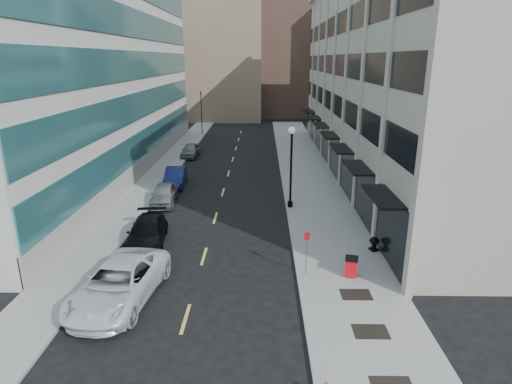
{
  "coord_description": "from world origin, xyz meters",
  "views": [
    {
      "loc": [
        3.23,
        -13.68,
        10.58
      ],
      "look_at": [
        2.84,
        12.6,
        2.34
      ],
      "focal_mm": 30.0,
      "sensor_mm": 36.0,
      "label": 1
    }
  ],
  "objects_px": {
    "trash_bin": "(351,266)",
    "lamppost": "(291,160)",
    "car_blue_sedan": "(175,177)",
    "car_grey_sedan": "(190,150)",
    "car_black_pickup": "(147,233)",
    "car_white_van": "(119,283)",
    "traffic_signal": "(201,94)",
    "urn_planter": "(374,242)",
    "car_silver_sedan": "(164,194)",
    "sign_post": "(307,246)"
  },
  "relations": [
    {
      "from": "car_blue_sedan",
      "to": "car_grey_sedan",
      "type": "bearing_deg",
      "value": 88.4
    },
    {
      "from": "car_blue_sedan",
      "to": "lamppost",
      "type": "height_order",
      "value": "lamppost"
    },
    {
      "from": "car_white_van",
      "to": "car_grey_sedan",
      "type": "distance_m",
      "value": 29.87
    },
    {
      "from": "sign_post",
      "to": "car_silver_sedan",
      "type": "bearing_deg",
      "value": 135.88
    },
    {
      "from": "car_white_van",
      "to": "car_blue_sedan",
      "type": "relative_size",
      "value": 1.38
    },
    {
      "from": "car_blue_sedan",
      "to": "urn_planter",
      "type": "height_order",
      "value": "car_blue_sedan"
    },
    {
      "from": "lamppost",
      "to": "sign_post",
      "type": "distance_m",
      "value": 10.39
    },
    {
      "from": "car_blue_sedan",
      "to": "car_grey_sedan",
      "type": "height_order",
      "value": "car_blue_sedan"
    },
    {
      "from": "trash_bin",
      "to": "traffic_signal",
      "type": "bearing_deg",
      "value": 121.51
    },
    {
      "from": "car_white_van",
      "to": "urn_planter",
      "type": "xyz_separation_m",
      "value": [
        12.8,
        5.23,
        -0.26
      ]
    },
    {
      "from": "car_black_pickup",
      "to": "car_blue_sedan",
      "type": "xyz_separation_m",
      "value": [
        -0.72,
        12.34,
        0.01
      ]
    },
    {
      "from": "car_white_van",
      "to": "car_silver_sedan",
      "type": "height_order",
      "value": "car_white_van"
    },
    {
      "from": "car_grey_sedan",
      "to": "car_blue_sedan",
      "type": "bearing_deg",
      "value": -86.44
    },
    {
      "from": "lamppost",
      "to": "urn_planter",
      "type": "height_order",
      "value": "lamppost"
    },
    {
      "from": "traffic_signal",
      "to": "car_white_van",
      "type": "bearing_deg",
      "value": -87.05
    },
    {
      "from": "traffic_signal",
      "to": "lamppost",
      "type": "bearing_deg",
      "value": -71.35
    },
    {
      "from": "car_grey_sedan",
      "to": "car_white_van",
      "type": "bearing_deg",
      "value": -86.03
    },
    {
      "from": "car_blue_sedan",
      "to": "car_grey_sedan",
      "type": "relative_size",
      "value": 1.06
    },
    {
      "from": "car_silver_sedan",
      "to": "car_blue_sedan",
      "type": "relative_size",
      "value": 0.94
    },
    {
      "from": "car_blue_sedan",
      "to": "urn_planter",
      "type": "bearing_deg",
      "value": -47.98
    },
    {
      "from": "sign_post",
      "to": "car_blue_sedan",
      "type": "bearing_deg",
      "value": 126.29
    },
    {
      "from": "car_white_van",
      "to": "car_grey_sedan",
      "type": "height_order",
      "value": "car_white_van"
    },
    {
      "from": "car_white_van",
      "to": "car_blue_sedan",
      "type": "bearing_deg",
      "value": 100.56
    },
    {
      "from": "traffic_signal",
      "to": "trash_bin",
      "type": "xyz_separation_m",
      "value": [
        13.2,
        -42.43,
        -5.02
      ]
    },
    {
      "from": "trash_bin",
      "to": "lamppost",
      "type": "xyz_separation_m",
      "value": [
        -2.4,
        10.43,
        3.0
      ]
    },
    {
      "from": "car_white_van",
      "to": "urn_planter",
      "type": "bearing_deg",
      "value": 29.48
    },
    {
      "from": "sign_post",
      "to": "urn_planter",
      "type": "relative_size",
      "value": 3.04
    },
    {
      "from": "car_blue_sedan",
      "to": "car_silver_sedan",
      "type": "bearing_deg",
      "value": -93.33
    },
    {
      "from": "traffic_signal",
      "to": "urn_planter",
      "type": "distance_m",
      "value": 42.49
    },
    {
      "from": "car_black_pickup",
      "to": "sign_post",
      "type": "distance_m",
      "value": 9.8
    },
    {
      "from": "car_black_pickup",
      "to": "urn_planter",
      "type": "xyz_separation_m",
      "value": [
        13.15,
        -0.93,
        -0.13
      ]
    },
    {
      "from": "car_silver_sedan",
      "to": "car_black_pickup",
      "type": "bearing_deg",
      "value": -89.34
    },
    {
      "from": "car_white_van",
      "to": "car_black_pickup",
      "type": "bearing_deg",
      "value": 100.49
    },
    {
      "from": "car_silver_sedan",
      "to": "lamppost",
      "type": "bearing_deg",
      "value": -10.25
    },
    {
      "from": "car_white_van",
      "to": "lamppost",
      "type": "height_order",
      "value": "lamppost"
    },
    {
      "from": "car_black_pickup",
      "to": "car_grey_sedan",
      "type": "bearing_deg",
      "value": 86.65
    },
    {
      "from": "traffic_signal",
      "to": "car_black_pickup",
      "type": "relative_size",
      "value": 1.34
    },
    {
      "from": "trash_bin",
      "to": "urn_planter",
      "type": "height_order",
      "value": "trash_bin"
    },
    {
      "from": "traffic_signal",
      "to": "car_white_van",
      "type": "distance_m",
      "value": 44.94
    },
    {
      "from": "car_grey_sedan",
      "to": "traffic_signal",
      "type": "bearing_deg",
      "value": 93.61
    },
    {
      "from": "trash_bin",
      "to": "lamppost",
      "type": "bearing_deg",
      "value": 117.17
    },
    {
      "from": "trash_bin",
      "to": "car_blue_sedan",
      "type": "bearing_deg",
      "value": 140.51
    },
    {
      "from": "lamppost",
      "to": "urn_planter",
      "type": "bearing_deg",
      "value": -59.81
    },
    {
      "from": "car_blue_sedan",
      "to": "trash_bin",
      "type": "xyz_separation_m",
      "value": [
        11.97,
        -16.31,
        -0.07
      ]
    },
    {
      "from": "car_white_van",
      "to": "sign_post",
      "type": "xyz_separation_m",
      "value": [
        8.66,
        2.43,
        0.8
      ]
    },
    {
      "from": "car_black_pickup",
      "to": "urn_planter",
      "type": "distance_m",
      "value": 13.18
    },
    {
      "from": "car_blue_sedan",
      "to": "trash_bin",
      "type": "height_order",
      "value": "car_blue_sedan"
    },
    {
      "from": "sign_post",
      "to": "urn_planter",
      "type": "xyz_separation_m",
      "value": [
        4.14,
        2.81,
        -1.07
      ]
    },
    {
      "from": "car_silver_sedan",
      "to": "trash_bin",
      "type": "bearing_deg",
      "value": -48.12
    },
    {
      "from": "car_silver_sedan",
      "to": "car_grey_sedan",
      "type": "bearing_deg",
      "value": 87.87
    }
  ]
}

